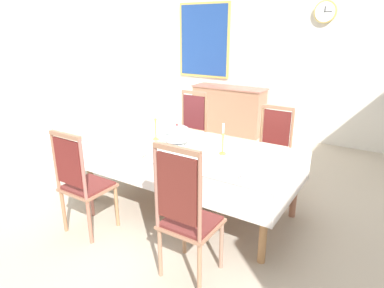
# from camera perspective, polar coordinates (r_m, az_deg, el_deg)

# --- Properties ---
(ground) EXTENTS (7.54, 6.27, 0.04)m
(ground) POSITION_cam_1_polar(r_m,az_deg,el_deg) (4.07, -0.04, -10.34)
(ground) COLOR #B8AA96
(back_wall) EXTENTS (7.54, 0.08, 3.52)m
(back_wall) POSITION_cam_1_polar(r_m,az_deg,el_deg) (6.45, 15.99, 16.45)
(back_wall) COLOR silver
(back_wall) RESTS_ON ground
(dining_table) EXTENTS (2.37, 1.12, 0.75)m
(dining_table) POSITION_cam_1_polar(r_m,az_deg,el_deg) (3.70, -0.80, -1.53)
(dining_table) COLOR #A2794F
(dining_table) RESTS_ON ground
(tablecloth) EXTENTS (2.39, 1.14, 0.32)m
(tablecloth) POSITION_cam_1_polar(r_m,az_deg,el_deg) (3.70, -0.80, -1.51)
(tablecloth) COLOR white
(tablecloth) RESTS_ON dining_table
(chair_south_a) EXTENTS (0.44, 0.42, 1.09)m
(chair_south_a) POSITION_cam_1_polar(r_m,az_deg,el_deg) (3.47, -18.16, -6.06)
(chair_south_a) COLOR #AB695D
(chair_south_a) RESTS_ON ground
(chair_north_a) EXTENTS (0.44, 0.42, 1.14)m
(chair_north_a) POSITION_cam_1_polar(r_m,az_deg,el_deg) (4.81, -0.45, 2.17)
(chair_north_a) COLOR #A57351
(chair_north_a) RESTS_ON ground
(chair_south_b) EXTENTS (0.44, 0.42, 1.20)m
(chair_south_b) POSITION_cam_1_polar(r_m,az_deg,el_deg) (2.69, -0.98, -11.77)
(chair_south_b) COLOR #9D7152
(chair_south_b) RESTS_ON ground
(chair_north_b) EXTENTS (0.44, 0.42, 1.07)m
(chair_north_b) POSITION_cam_1_polar(r_m,az_deg,el_deg) (4.31, 13.34, -0.73)
(chair_north_b) COLOR #9E6D58
(chair_north_b) RESTS_ON ground
(soup_tureen) EXTENTS (0.31, 0.31, 0.24)m
(soup_tureen) POSITION_cam_1_polar(r_m,az_deg,el_deg) (3.71, -2.57, 1.62)
(soup_tureen) COLOR white
(soup_tureen) RESTS_ON tablecloth
(candlestick_west) EXTENTS (0.07, 0.07, 0.36)m
(candlestick_west) POSITION_cam_1_polar(r_m,az_deg,el_deg) (3.88, -6.20, 2.77)
(candlestick_west) COLOR gold
(candlestick_west) RESTS_ON tablecloth
(candlestick_east) EXTENTS (0.07, 0.07, 0.33)m
(candlestick_east) POSITION_cam_1_polar(r_m,az_deg,el_deg) (3.43, 5.26, 0.31)
(candlestick_east) COLOR gold
(candlestick_east) RESTS_ON tablecloth
(bowl_near_left) EXTENTS (0.19, 0.19, 0.04)m
(bowl_near_left) POSITION_cam_1_polar(r_m,az_deg,el_deg) (3.39, -6.05, -1.94)
(bowl_near_left) COLOR white
(bowl_near_left) RESTS_ON tablecloth
(bowl_near_right) EXTENTS (0.19, 0.19, 0.04)m
(bowl_near_right) POSITION_cam_1_polar(r_m,az_deg,el_deg) (3.96, -15.19, 0.67)
(bowl_near_right) COLOR white
(bowl_near_right) RESTS_ON tablecloth
(bowl_far_left) EXTENTS (0.17, 0.17, 0.04)m
(bowl_far_left) POSITION_cam_1_polar(r_m,az_deg,el_deg) (2.92, 9.70, -5.64)
(bowl_far_left) COLOR white
(bowl_far_left) RESTS_ON tablecloth
(bowl_far_right) EXTENTS (0.15, 0.15, 0.03)m
(bowl_far_right) POSITION_cam_1_polar(r_m,az_deg,el_deg) (3.86, 6.22, 0.70)
(bowl_far_right) COLOR white
(bowl_far_right) RESTS_ON tablecloth
(spoon_primary) EXTENTS (0.05, 0.18, 0.01)m
(spoon_primary) POSITION_cam_1_polar(r_m,az_deg,el_deg) (3.49, -7.47, -1.62)
(spoon_primary) COLOR gold
(spoon_primary) RESTS_ON tablecloth
(spoon_secondary) EXTENTS (0.03, 0.18, 0.01)m
(spoon_secondary) POSITION_cam_1_polar(r_m,az_deg,el_deg) (4.07, -16.08, 0.83)
(spoon_secondary) COLOR gold
(spoon_secondary) RESTS_ON tablecloth
(sideboard) EXTENTS (1.44, 0.48, 0.90)m
(sideboard) POSITION_cam_1_polar(r_m,az_deg,el_deg) (6.69, 6.18, 5.81)
(sideboard) COLOR #A37256
(sideboard) RESTS_ON ground
(mounted_clock) EXTENTS (0.35, 0.06, 0.35)m
(mounted_clock) POSITION_cam_1_polar(r_m,az_deg,el_deg) (6.23, 21.68, 20.12)
(mounted_clock) COLOR #D1B251
(framed_painting) EXTENTS (1.14, 0.05, 1.44)m
(framed_painting) POSITION_cam_1_polar(r_m,az_deg,el_deg) (7.09, 2.04, 17.13)
(framed_painting) COLOR #D1B251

